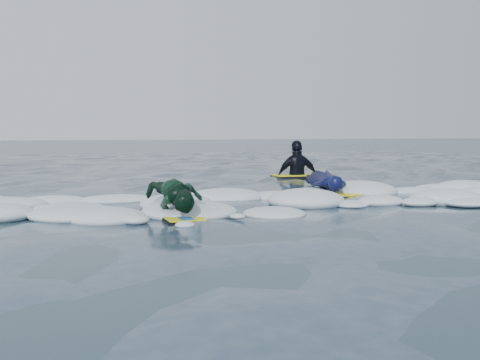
# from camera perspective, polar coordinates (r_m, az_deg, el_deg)

# --- Properties ---
(ground) EXTENTS (120.00, 120.00, 0.00)m
(ground) POSITION_cam_1_polar(r_m,az_deg,el_deg) (8.26, 1.51, -3.07)
(ground) COLOR #162637
(ground) RESTS_ON ground
(foam_band) EXTENTS (12.00, 3.10, 0.30)m
(foam_band) POSITION_cam_1_polar(r_m,az_deg,el_deg) (9.24, -0.53, -2.24)
(foam_band) COLOR white
(foam_band) RESTS_ON ground
(prone_woman_unit) EXTENTS (0.87, 1.64, 0.40)m
(prone_woman_unit) POSITION_cam_1_polar(r_m,az_deg,el_deg) (10.41, 8.28, -0.34)
(prone_woman_unit) COLOR black
(prone_woman_unit) RESTS_ON ground
(prone_child_unit) EXTENTS (0.63, 1.28, 0.50)m
(prone_child_unit) POSITION_cam_1_polar(r_m,az_deg,el_deg) (7.65, -5.92, -1.79)
(prone_child_unit) COLOR black
(prone_child_unit) RESTS_ON ground
(waiting_rider_unit) EXTENTS (1.16, 0.64, 1.73)m
(waiting_rider_unit) POSITION_cam_1_polar(r_m,az_deg,el_deg) (14.06, 5.47, 0.24)
(waiting_rider_unit) COLOR black
(waiting_rider_unit) RESTS_ON ground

